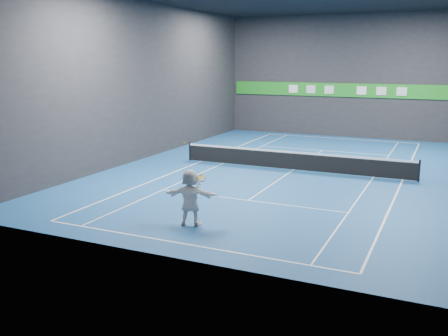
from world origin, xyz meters
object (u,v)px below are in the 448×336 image
at_px(tennis_ball, 184,143).
at_px(tennis_net, 293,160).
at_px(tennis_racket, 201,179).
at_px(player, 190,197).

distance_m(tennis_ball, tennis_net, 10.24).
bearing_deg(tennis_racket, tennis_ball, 165.83).
height_order(tennis_ball, tennis_racket, tennis_ball).
relative_size(tennis_net, tennis_racket, 23.22).
height_order(player, tennis_net, player).
relative_size(tennis_ball, tennis_net, 0.01).
xyz_separation_m(tennis_ball, tennis_net, (1.03, 9.92, -2.34)).
bearing_deg(tennis_ball, tennis_racket, -14.17).
bearing_deg(tennis_net, player, -93.82).
height_order(tennis_ball, tennis_net, tennis_ball).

